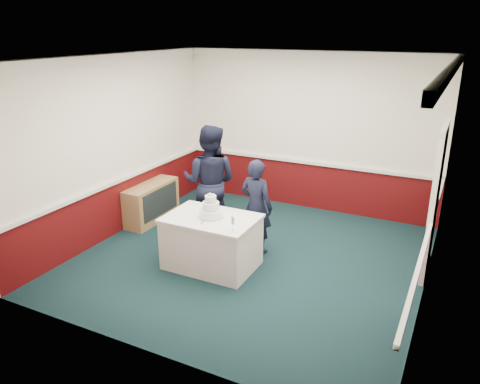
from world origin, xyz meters
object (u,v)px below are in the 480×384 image
at_px(person_man, 210,182).
at_px(wedding_cake, 211,210).
at_px(cake_knife, 202,221).
at_px(person_woman, 256,206).
at_px(champagne_flute, 233,221).
at_px(sideboard, 152,202).
at_px(cake_table, 212,241).

bearing_deg(person_man, wedding_cake, 109.03).
height_order(cake_knife, person_woman, person_woman).
bearing_deg(champagne_flute, sideboard, 150.76).
height_order(sideboard, cake_table, cake_table).
distance_m(cake_table, wedding_cake, 0.50).
xyz_separation_m(wedding_cake, cake_knife, (-0.03, -0.20, -0.11)).
bearing_deg(person_woman, cake_table, 70.36).
xyz_separation_m(cake_table, wedding_cake, (-0.00, 0.00, 0.50)).
distance_m(wedding_cake, person_woman, 0.85).
xyz_separation_m(sideboard, person_man, (1.29, -0.09, 0.61)).
bearing_deg(sideboard, cake_table, -29.23).
height_order(sideboard, wedding_cake, wedding_cake).
bearing_deg(wedding_cake, sideboard, 150.77).
height_order(cake_table, cake_knife, cake_knife).
bearing_deg(wedding_cake, cake_knife, -98.53).
distance_m(sideboard, cake_table, 2.13).
bearing_deg(person_man, sideboard, -15.48).
relative_size(wedding_cake, cake_knife, 1.65).
height_order(cake_knife, champagne_flute, champagne_flute).
distance_m(sideboard, cake_knife, 2.25).
xyz_separation_m(person_man, person_woman, (0.94, -0.20, -0.20)).
distance_m(person_man, person_woman, 0.98).
relative_size(champagne_flute, person_man, 0.11).
bearing_deg(person_woman, person_man, -5.05).
height_order(cake_knife, person_man, person_man).
height_order(sideboard, person_man, person_man).
height_order(champagne_flute, person_woman, person_woman).
bearing_deg(champagne_flute, cake_knife, 171.42).
xyz_separation_m(cake_knife, person_woman, (0.41, 0.95, -0.03)).
bearing_deg(sideboard, wedding_cake, -29.23).
distance_m(sideboard, person_woman, 2.29).
height_order(wedding_cake, champagne_flute, wedding_cake).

